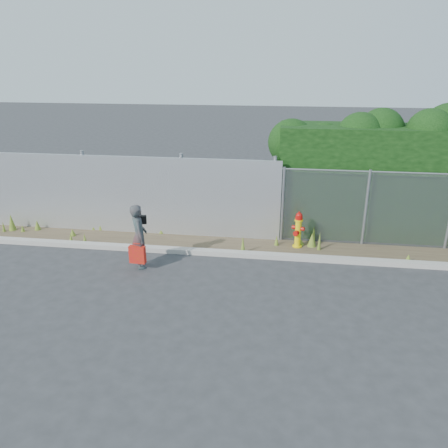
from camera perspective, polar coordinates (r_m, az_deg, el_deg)
ground at (r=9.44m, az=0.62°, el=-8.78°), size 80.00×80.00×0.00m
curb at (r=11.01m, az=1.84°, el=-3.93°), size 16.00×0.22×0.12m
weed_strip at (r=11.62m, az=1.78°, el=-2.41°), size 16.00×1.28×0.53m
corrugated_fence at (r=12.47m, az=-12.49°, el=3.70°), size 8.50×0.21×2.30m
chainlink_fence at (r=12.15m, az=22.91°, el=1.72°), size 6.50×0.07×2.05m
hedge at (r=12.95m, az=23.85°, el=6.88°), size 7.64×1.86×3.63m
fire_hydrant at (r=11.50m, az=9.66°, el=-0.82°), size 0.33×0.30×1.00m
woman at (r=10.38m, az=-11.03°, el=-1.59°), size 0.57×0.67×1.55m
red_tote_bag at (r=10.36m, az=-11.24°, el=-3.93°), size 0.38×0.14×0.49m
black_shoulder_bag at (r=10.34m, az=-10.81°, el=0.55°), size 0.26×0.11×0.20m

